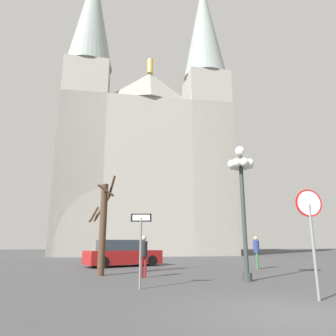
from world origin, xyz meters
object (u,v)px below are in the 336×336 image
street_lamp (242,180)px  bare_tree (103,225)px  one_way_arrow_sign (141,240)px  pedestrian_standing (144,252)px  stop_sign (311,222)px  parked_car_near_red (122,254)px  cathedral (145,157)px  pedestrian_walking (256,249)px

street_lamp → bare_tree: 6.46m
one_way_arrow_sign → street_lamp: bearing=19.3°
one_way_arrow_sign → street_lamp: street_lamp is taller
bare_tree → pedestrian_standing: 2.38m
stop_sign → one_way_arrow_sign: stop_sign is taller
parked_car_near_red → cathedral: bearing=82.7°
street_lamp → bare_tree: bearing=153.7°
cathedral → one_way_arrow_sign: bearing=-93.5°
cathedral → stop_sign: (2.65, -29.80, -9.99)m
cathedral → pedestrian_standing: (-1.39, -24.11, -10.91)m
cathedral → bare_tree: size_ratio=8.43×
pedestrian_walking → pedestrian_standing: bearing=-152.7°
stop_sign → parked_car_near_red: 12.96m
cathedral → street_lamp: (2.41, -25.82, -8.10)m
bare_tree → pedestrian_walking: bare_tree is taller
cathedral → bare_tree: bearing=-97.9°
cathedral → one_way_arrow_sign: size_ratio=16.17×
one_way_arrow_sign → cathedral: bearing=86.5°
stop_sign → bare_tree: bare_tree is taller
street_lamp → parked_car_near_red: size_ratio=1.08×
pedestrian_walking → parked_car_near_red: bearing=158.3°
parked_car_near_red → one_way_arrow_sign: bearing=-86.1°
stop_sign → street_lamp: 4.42m
cathedral → pedestrian_standing: 26.50m
stop_sign → bare_tree: (-5.84, 6.74, 0.24)m
one_way_arrow_sign → street_lamp: size_ratio=0.44×
parked_car_near_red → pedestrian_standing: 6.29m
cathedral → street_lamp: bearing=-84.7°
pedestrian_walking → stop_sign: bearing=-104.7°
pedestrian_walking → one_way_arrow_sign: bearing=-136.1°
bare_tree → parked_car_near_red: (0.88, 5.17, -1.45)m
one_way_arrow_sign → parked_car_near_red: 9.41m
street_lamp → pedestrian_standing: street_lamp is taller
bare_tree → stop_sign: bearing=-49.1°
stop_sign → bare_tree: size_ratio=0.63×
bare_tree → pedestrian_standing: bearing=-30.2°
one_way_arrow_sign → pedestrian_standing: 3.18m
street_lamp → pedestrian_walking: bearing=62.5°
pedestrian_walking → street_lamp: bearing=-117.5°
street_lamp → cathedral: bearing=95.3°
cathedral → pedestrian_walking: size_ratio=21.57×
cathedral → one_way_arrow_sign: cathedral is taller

